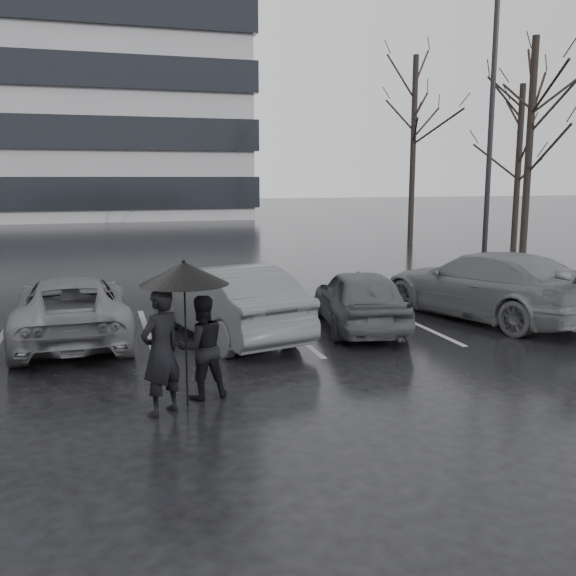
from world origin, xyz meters
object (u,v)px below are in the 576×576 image
(tree_north, at_px, (413,152))
(car_west_b, at_px, (72,308))
(car_west_a, at_px, (227,301))
(tree_ne, at_px, (518,168))
(car_east, at_px, (486,285))
(lamp_post, at_px, (490,137))
(pedestrian_right, at_px, (202,347))
(pedestrian_left, at_px, (161,352))
(tree_east, at_px, (529,152))
(car_main, at_px, (359,298))

(tree_north, bearing_deg, car_west_b, -135.45)
(car_west_a, bearing_deg, tree_ne, -156.36)
(car_east, relative_size, tree_ne, 0.74)
(tree_north, bearing_deg, lamp_post, -102.06)
(car_east, bearing_deg, tree_ne, -145.67)
(car_west_a, height_order, pedestrian_right, pedestrian_right)
(car_west_a, xyz_separation_m, pedestrian_left, (-1.65, -3.88, 0.14))
(car_west_a, height_order, pedestrian_left, pedestrian_left)
(pedestrian_right, relative_size, tree_ne, 0.21)
(pedestrian_left, bearing_deg, car_west_b, -110.21)
(tree_east, xyz_separation_m, tree_ne, (2.50, 4.00, -0.50))
(car_west_b, bearing_deg, tree_north, -136.98)
(car_west_b, xyz_separation_m, lamp_post, (12.72, 5.49, 3.74))
(pedestrian_left, bearing_deg, tree_east, -176.43)
(car_main, distance_m, car_east, 3.07)
(car_west_b, height_order, car_east, car_east)
(pedestrian_left, height_order, tree_ne, tree_ne)
(car_west_a, distance_m, tree_north, 19.34)
(pedestrian_left, relative_size, tree_east, 0.21)
(car_west_b, bearing_deg, lamp_post, -158.17)
(pedestrian_right, height_order, lamp_post, lamp_post)
(tree_ne, xyz_separation_m, tree_north, (-3.50, 3.00, 0.75))
(lamp_post, height_order, tree_east, lamp_post)
(car_east, height_order, tree_east, tree_east)
(car_west_a, xyz_separation_m, tree_east, (12.71, 7.99, 3.28))
(pedestrian_left, relative_size, lamp_post, 0.18)
(car_west_b, height_order, pedestrian_right, pedestrian_right)
(car_west_b, bearing_deg, car_west_a, 166.93)
(car_main, bearing_deg, pedestrian_left, 50.91)
(pedestrian_left, xyz_separation_m, pedestrian_right, (0.61, 0.49, -0.11))
(car_east, distance_m, pedestrian_right, 7.67)
(car_west_a, bearing_deg, car_east, 165.62)
(car_west_a, relative_size, tree_east, 0.55)
(car_west_a, xyz_separation_m, lamp_post, (9.81, 6.09, 3.64))
(car_east, relative_size, pedestrian_right, 3.48)
(car_main, bearing_deg, pedestrian_right, 51.16)
(car_west_b, bearing_deg, tree_east, -156.20)
(car_west_a, relative_size, car_west_b, 0.97)
(car_west_b, xyz_separation_m, car_east, (8.75, -0.57, 0.12))
(pedestrian_left, distance_m, tree_ne, 23.30)
(lamp_post, height_order, tree_north, lamp_post)
(car_east, height_order, lamp_post, lamp_post)
(car_main, xyz_separation_m, pedestrian_left, (-4.42, -3.79, 0.22))
(pedestrian_left, xyz_separation_m, tree_east, (14.36, 11.86, 3.14))
(car_east, distance_m, tree_north, 16.45)
(car_main, distance_m, car_west_a, 2.77)
(car_main, height_order, car_east, car_east)
(pedestrian_right, bearing_deg, car_main, -147.98)
(lamp_post, bearing_deg, car_main, -138.72)
(car_east, distance_m, tree_east, 11.01)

